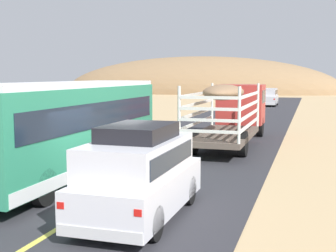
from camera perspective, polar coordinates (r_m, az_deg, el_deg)
ground_plane at (r=13.19m, az=-7.27°, el=-8.91°), size 240.00×240.00×0.00m
road_surface at (r=13.19m, az=-7.27°, el=-8.87°), size 8.00×120.00×0.02m
road_centre_line at (r=13.18m, az=-7.27°, el=-8.82°), size 0.16×117.60×0.00m
suv_near at (r=11.00m, az=-3.65°, el=-5.80°), size 1.90×4.62×2.29m
livestock_truck at (r=23.99m, az=8.37°, el=2.34°), size 2.53×9.70×3.02m
bus at (r=15.67m, az=-12.42°, el=-0.06°), size 2.54×10.00×3.21m
car_far at (r=52.06m, az=12.44°, el=3.66°), size 1.90×4.62×1.93m
distant_hill at (r=89.38m, az=3.59°, el=4.20°), size 55.56×22.03×14.01m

